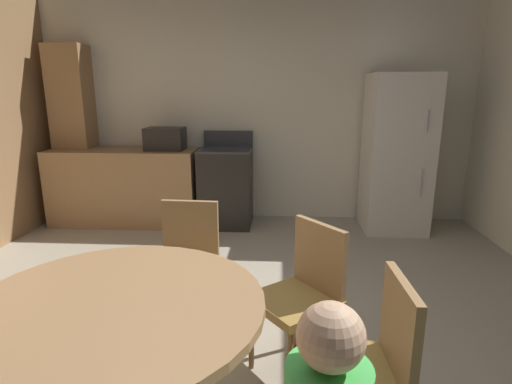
# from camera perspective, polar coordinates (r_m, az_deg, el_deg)

# --- Properties ---
(ground_plane) EXTENTS (14.00, 14.00, 0.00)m
(ground_plane) POSITION_cam_1_polar(r_m,az_deg,el_deg) (2.65, -3.69, -22.52)
(ground_plane) COLOR #A89E89
(wall_back) EXTENTS (5.48, 0.12, 2.70)m
(wall_back) POSITION_cam_1_polar(r_m,az_deg,el_deg) (5.07, 0.16, 11.57)
(wall_back) COLOR silver
(wall_back) RESTS_ON ground
(kitchen_counter) EXTENTS (1.74, 0.60, 0.90)m
(kitchen_counter) POSITION_cam_1_polar(r_m,az_deg,el_deg) (5.13, -17.88, 0.75)
(kitchen_counter) COLOR #9E754C
(kitchen_counter) RESTS_ON ground
(pantry_column) EXTENTS (0.44, 0.36, 2.10)m
(pantry_column) POSITION_cam_1_polar(r_m,az_deg,el_deg) (5.47, -24.12, 7.38)
(pantry_column) COLOR #9E754C
(pantry_column) RESTS_ON ground
(oven_range) EXTENTS (0.60, 0.60, 1.10)m
(oven_range) POSITION_cam_1_polar(r_m,az_deg,el_deg) (4.83, -4.23, 0.80)
(oven_range) COLOR black
(oven_range) RESTS_ON ground
(refrigerator) EXTENTS (0.68, 0.68, 1.76)m
(refrigerator) POSITION_cam_1_polar(r_m,az_deg,el_deg) (4.84, 19.22, 5.06)
(refrigerator) COLOR silver
(refrigerator) RESTS_ON ground
(microwave) EXTENTS (0.44, 0.32, 0.26)m
(microwave) POSITION_cam_1_polar(r_m,az_deg,el_deg) (4.87, -12.69, 7.34)
(microwave) COLOR black
(microwave) RESTS_ON kitchen_counter
(dining_table) EXTENTS (1.21, 1.21, 0.76)m
(dining_table) POSITION_cam_1_polar(r_m,az_deg,el_deg) (1.84, -18.94, -18.80)
(dining_table) COLOR #9E754C
(dining_table) RESTS_ON ground
(chair_east) EXTENTS (0.41, 0.41, 0.87)m
(chair_east) POSITION_cam_1_polar(r_m,az_deg,el_deg) (1.84, 15.50, -22.37)
(chair_east) COLOR #9E754C
(chair_east) RESTS_ON ground
(chair_north) EXTENTS (0.42, 0.42, 0.87)m
(chair_north) POSITION_cam_1_polar(r_m,az_deg,el_deg) (2.73, -9.71, -9.35)
(chair_north) COLOR #9E754C
(chair_north) RESTS_ON ground
(chair_northeast) EXTENTS (0.56, 0.56, 0.87)m
(chair_northeast) POSITION_cam_1_polar(r_m,az_deg,el_deg) (2.33, 6.71, -13.57)
(chair_northeast) COLOR #9E754C
(chair_northeast) RESTS_ON ground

